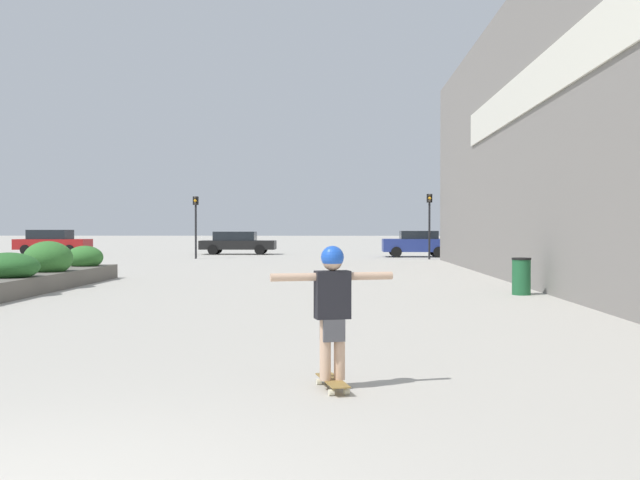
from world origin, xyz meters
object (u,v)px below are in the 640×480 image
(car_center_left, at_px, (52,242))
(car_rightmost, at_px, (417,243))
(trash_bin, at_px, (521,276))
(traffic_light_left, at_px, (196,216))
(car_leftmost, at_px, (237,242))
(skateboarder, at_px, (332,299))
(traffic_light_right, at_px, (429,215))
(car_center_right, at_px, (607,243))
(skateboard, at_px, (332,382))

(car_center_left, bearing_deg, car_rightmost, 81.47)
(trash_bin, distance_m, traffic_light_left, 23.90)
(car_leftmost, bearing_deg, car_rightmost, 71.01)
(skateboarder, xyz_separation_m, car_rightmost, (4.39, 33.69, -0.15))
(traffic_light_right, bearing_deg, car_center_left, 164.07)
(car_rightmost, distance_m, traffic_light_right, 3.54)
(car_leftmost, bearing_deg, car_center_right, 81.10)
(car_leftmost, xyz_separation_m, car_center_left, (-11.66, -0.36, 0.05))
(car_center_left, height_order, car_rightmost, car_center_left)
(skateboarder, height_order, car_rightmost, car_rightmost)
(skateboard, bearing_deg, car_center_right, 50.28)
(skateboard, distance_m, traffic_light_left, 31.92)
(car_center_right, height_order, traffic_light_right, traffic_light_right)
(skateboarder, relative_size, car_rightmost, 0.36)
(skateboarder, distance_m, trash_bin, 11.43)
(skateboarder, height_order, car_center_right, car_center_right)
(skateboard, xyz_separation_m, car_rightmost, (4.39, 33.69, 0.71))
(car_leftmost, height_order, traffic_light_right, traffic_light_right)
(trash_bin, relative_size, car_center_right, 0.21)
(car_center_left, height_order, traffic_light_right, traffic_light_right)
(car_leftmost, distance_m, car_rightmost, 11.51)
(trash_bin, distance_m, traffic_light_right, 20.15)
(car_center_left, bearing_deg, traffic_light_left, 59.18)
(car_rightmost, bearing_deg, skateboard, 172.58)
(car_center_right, bearing_deg, traffic_light_right, 108.18)
(car_center_left, distance_m, car_center_right, 33.62)
(car_center_right, bearing_deg, skateboarder, 155.75)
(car_rightmost, height_order, traffic_light_left, traffic_light_left)
(car_center_right, relative_size, car_rightmost, 1.16)
(car_leftmost, bearing_deg, traffic_light_left, -11.01)
(car_leftmost, bearing_deg, skateboard, 9.85)
(trash_bin, xyz_separation_m, car_rightmost, (-0.15, 23.21, 0.32))
(car_leftmost, bearing_deg, trash_bin, 22.27)
(skateboarder, height_order, traffic_light_right, traffic_light_right)
(traffic_light_left, bearing_deg, car_center_right, 7.74)
(car_center_left, bearing_deg, skateboarder, 26.09)
(trash_bin, relative_size, traffic_light_right, 0.27)
(car_leftmost, height_order, car_center_right, car_center_right)
(car_leftmost, xyz_separation_m, car_rightmost, (10.88, -3.74, 0.03))
(car_rightmost, bearing_deg, traffic_light_right, -173.70)
(skateboard, height_order, car_center_right, car_center_right)
(skateboarder, xyz_separation_m, car_center_left, (-18.15, 37.07, -0.13))
(traffic_light_left, bearing_deg, skateboarder, -75.87)
(car_rightmost, bearing_deg, car_center_left, 81.47)
(skateboard, bearing_deg, traffic_light_right, 65.72)
(trash_bin, height_order, car_center_right, car_center_right)
(skateboard, height_order, car_center_left, car_center_left)
(skateboarder, height_order, car_center_left, car_center_left)
(trash_bin, distance_m, car_center_left, 34.96)
(traffic_light_right, bearing_deg, trash_bin, -90.56)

